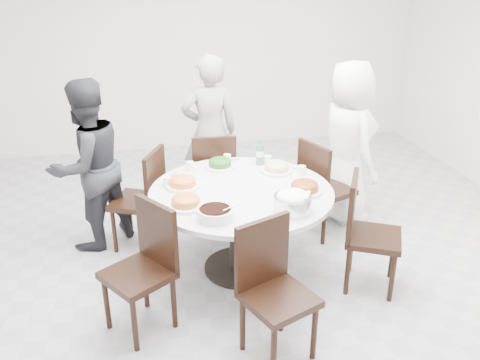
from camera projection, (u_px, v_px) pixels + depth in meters
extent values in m
cube|color=#A9A8AD|center=(250.00, 253.00, 4.66)|extent=(6.00, 6.00, 0.01)
cube|color=silver|center=(201.00, 46.00, 6.78)|extent=(6.00, 0.01, 2.80)
cylinder|color=silver|center=(241.00, 231.00, 4.27)|extent=(1.50, 1.50, 0.75)
cube|color=black|center=(327.00, 188.00, 4.83)|extent=(0.54, 0.54, 0.95)
cube|color=black|center=(213.00, 176.00, 5.09)|extent=(0.45, 0.45, 0.95)
cube|color=black|center=(137.00, 199.00, 4.60)|extent=(0.56, 0.56, 0.95)
cube|color=black|center=(137.00, 272.00, 3.53)|extent=(0.58, 0.58, 0.95)
cube|color=black|center=(279.00, 296.00, 3.29)|extent=(0.55, 0.55, 0.95)
cube|color=black|center=(374.00, 235.00, 4.01)|extent=(0.57, 0.57, 0.95)
imported|color=white|center=(347.00, 143.00, 5.00)|extent=(0.63, 0.86, 1.62)
imported|color=black|center=(210.00, 132.00, 5.31)|extent=(0.61, 0.42, 1.62)
imported|color=#212327|center=(88.00, 166.00, 4.52)|extent=(0.96, 0.94, 1.56)
cylinder|color=white|center=(220.00, 164.00, 4.55)|extent=(0.26, 0.26, 0.07)
cylinder|color=white|center=(276.00, 168.00, 4.46)|extent=(0.28, 0.28, 0.07)
cylinder|color=white|center=(183.00, 183.00, 4.16)|extent=(0.28, 0.28, 0.08)
cylinder|color=white|center=(305.00, 188.00, 4.08)|extent=(0.29, 0.29, 0.07)
cylinder|color=white|center=(186.00, 203.00, 3.83)|extent=(0.28, 0.28, 0.07)
cylinder|color=silver|center=(293.00, 204.00, 3.76)|extent=(0.29, 0.29, 0.12)
cylinder|color=white|center=(215.00, 214.00, 3.66)|extent=(0.26, 0.26, 0.08)
cylinder|color=#317C47|center=(260.00, 152.00, 4.59)|extent=(0.07, 0.07, 0.25)
cylinder|color=white|center=(225.00, 159.00, 4.65)|extent=(0.07, 0.07, 0.08)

